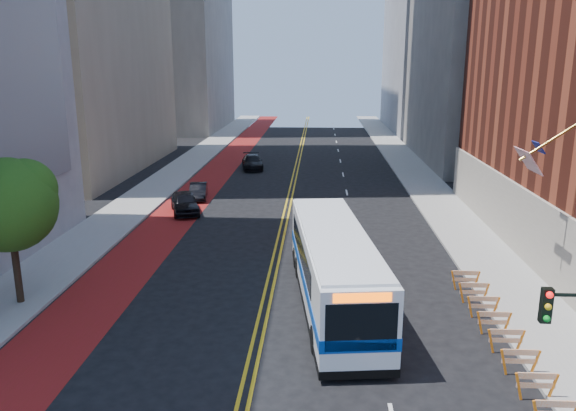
{
  "coord_description": "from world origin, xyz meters",
  "views": [
    {
      "loc": [
        2.37,
        -17.27,
        10.84
      ],
      "look_at": [
        0.96,
        8.0,
        4.39
      ],
      "focal_mm": 35.0,
      "sensor_mm": 36.0,
      "label": 1
    }
  ],
  "objects_px": {
    "car_a": "(185,202)",
    "car_b": "(198,191)",
    "transit_bus": "(333,267)",
    "car_c": "(252,162)",
    "street_tree": "(10,201)"
  },
  "relations": [
    {
      "from": "car_a",
      "to": "car_b",
      "type": "bearing_deg",
      "value": 71.05
    },
    {
      "from": "street_tree",
      "to": "transit_bus",
      "type": "bearing_deg",
      "value": 2.87
    },
    {
      "from": "car_a",
      "to": "car_b",
      "type": "xyz_separation_m",
      "value": [
        0.05,
        4.49,
        -0.16
      ]
    },
    {
      "from": "transit_bus",
      "to": "street_tree",
      "type": "bearing_deg",
      "value": 176.11
    },
    {
      "from": "car_b",
      "to": "transit_bus",
      "type": "bearing_deg",
      "value": -71.31
    },
    {
      "from": "car_b",
      "to": "car_c",
      "type": "xyz_separation_m",
      "value": [
        2.87,
        13.51,
        0.09
      ]
    },
    {
      "from": "car_c",
      "to": "car_a",
      "type": "bearing_deg",
      "value": -109.58
    },
    {
      "from": "car_a",
      "to": "car_c",
      "type": "relative_size",
      "value": 0.93
    },
    {
      "from": "street_tree",
      "to": "transit_bus",
      "type": "xyz_separation_m",
      "value": [
        14.34,
        0.72,
        -3.04
      ]
    },
    {
      "from": "car_a",
      "to": "car_c",
      "type": "distance_m",
      "value": 18.23
    },
    {
      "from": "street_tree",
      "to": "car_b",
      "type": "bearing_deg",
      "value": 79.84
    },
    {
      "from": "transit_bus",
      "to": "car_c",
      "type": "xyz_separation_m",
      "value": [
        -7.71,
        33.82,
        -1.15
      ]
    },
    {
      "from": "street_tree",
      "to": "car_a",
      "type": "height_order",
      "value": "street_tree"
    },
    {
      "from": "car_a",
      "to": "transit_bus",
      "type": "bearing_deg",
      "value": -74.37
    },
    {
      "from": "car_a",
      "to": "car_c",
      "type": "xyz_separation_m",
      "value": [
        2.92,
        18.0,
        -0.07
      ]
    }
  ]
}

